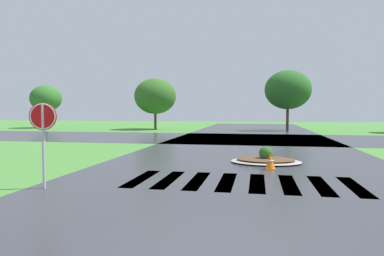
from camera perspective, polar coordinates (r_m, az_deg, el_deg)
asphalt_roadway at (r=15.06m, az=8.96°, el=-5.30°), size 11.66×80.00×0.01m
asphalt_cross_road at (r=26.50m, az=9.73°, el=-1.73°), size 90.00×10.49×0.01m
crosswalk_stripes at (r=10.60m, az=8.19°, el=-8.80°), size 6.75×2.81×0.01m
stop_sign at (r=10.30m, az=-23.27°, el=0.46°), size 0.75×0.17×2.37m
median_island at (r=14.56m, az=12.02°, el=-5.10°), size 2.86×2.14×0.68m
traffic_cone at (r=12.99m, az=12.73°, el=-5.43°), size 0.37×0.37×0.58m
background_treeline at (r=37.48m, az=3.11°, el=5.55°), size 42.82×5.44×6.27m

